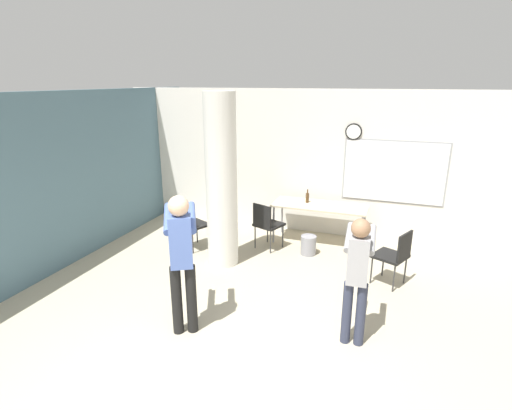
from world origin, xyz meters
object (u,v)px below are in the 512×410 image
Objects in this scene: folding_table at (320,207)px; chair_table_left at (267,222)px; person_playing_front at (181,254)px; bottle_on_table at (307,197)px; chair_mid_room at (395,254)px; person_playing_side at (357,272)px; chair_near_pillar at (191,223)px.

chair_table_left is at bearing -143.47° from folding_table.
person_playing_front reaches higher than folding_table.
bottle_on_table reaches higher than chair_mid_room.
folding_table is 1.99× the size of chair_table_left.
person_playing_side reaches higher than folding_table.
chair_table_left is 0.56× the size of person_playing_side.
chair_mid_room is (1.63, -1.33, -0.33)m from bottle_on_table.
bottle_on_table is 0.29× the size of chair_table_left.
chair_table_left is 2.75m from person_playing_front.
person_playing_front is (-0.15, -2.69, 0.51)m from chair_table_left.
bottle_on_table is (-0.26, 0.07, 0.15)m from folding_table.
chair_table_left is at bearing 20.09° from chair_near_pillar.
folding_table is at bearing -16.14° from bottle_on_table.
chair_near_pillar is 3.57m from person_playing_side.
person_playing_side is (-0.40, -1.59, 0.40)m from chair_mid_room.
chair_mid_room is 0.50× the size of person_playing_front.
chair_near_pillar is (-2.11, -1.08, -0.19)m from folding_table.
folding_table is at bearing 27.19° from chair_near_pillar.
chair_table_left is (-0.57, -0.69, -0.33)m from bottle_on_table.
folding_table is 1.00× the size of person_playing_front.
chair_mid_room is 3.17m from person_playing_front.
chair_mid_room reaches higher than folding_table.
person_playing_side is (1.96, 0.46, -0.11)m from person_playing_front.
chair_mid_room is at bearing -16.14° from chair_table_left.
folding_table is 1.12× the size of person_playing_side.
person_playing_front is at bearing -93.23° from chair_table_left.
bottle_on_table is 3.17m from person_playing_side.
person_playing_front reaches higher than bottle_on_table.
person_playing_side is at bearing -71.12° from folding_table.
chair_mid_room is at bearing 75.96° from person_playing_side.
chair_mid_room is 1.00× the size of chair_near_pillar.
chair_near_pillar is 0.56× the size of person_playing_side.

